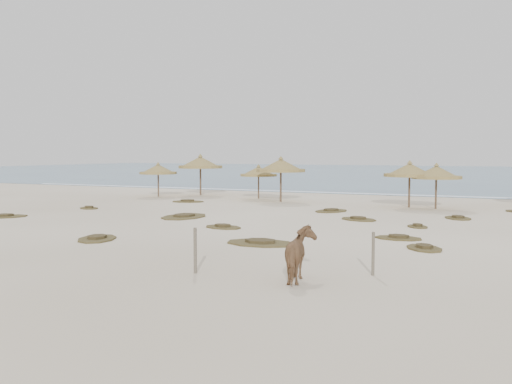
% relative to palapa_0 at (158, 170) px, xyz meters
% --- Properties ---
extents(ground, '(160.00, 160.00, 0.00)m').
position_rel_palapa_0_xyz_m(ground, '(14.13, -16.75, -2.01)').
color(ground, beige).
rests_on(ground, ground).
extents(ocean, '(200.00, 100.00, 0.01)m').
position_rel_palapa_0_xyz_m(ocean, '(14.13, 58.25, -2.00)').
color(ocean, navy).
rests_on(ocean, ground).
extents(foam_line, '(70.00, 0.60, 0.01)m').
position_rel_palapa_0_xyz_m(foam_line, '(14.13, 9.25, -2.00)').
color(foam_line, white).
rests_on(foam_line, ground).
extents(palapa_0, '(3.01, 3.01, 2.58)m').
position_rel_palapa_0_xyz_m(palapa_0, '(0.00, 0.00, 0.00)').
color(palapa_0, brown).
rests_on(palapa_0, ground).
extents(palapa_1, '(4.35, 4.35, 3.20)m').
position_rel_palapa_0_xyz_m(palapa_1, '(2.17, 2.50, 0.48)').
color(palapa_1, brown).
rests_on(palapa_1, ground).
extents(palapa_2, '(2.79, 2.79, 2.46)m').
position_rel_palapa_0_xyz_m(palapa_2, '(7.58, 1.44, -0.09)').
color(palapa_2, brown).
rests_on(palapa_2, ground).
extents(palapa_3, '(4.06, 4.06, 3.07)m').
position_rel_palapa_0_xyz_m(palapa_3, '(10.00, -0.24, 0.37)').
color(palapa_3, brown).
rests_on(palapa_3, ground).
extents(palapa_4, '(3.20, 3.20, 2.84)m').
position_rel_palapa_0_xyz_m(palapa_4, '(18.49, -0.65, 0.20)').
color(palapa_4, brown).
rests_on(palapa_4, ground).
extents(palapa_5, '(3.53, 3.53, 2.71)m').
position_rel_palapa_0_xyz_m(palapa_5, '(20.06, -0.87, 0.10)').
color(palapa_5, brown).
rests_on(palapa_5, ground).
extents(horse, '(1.18, 1.80, 1.40)m').
position_rel_palapa_0_xyz_m(horse, '(19.51, -21.85, -1.31)').
color(horse, olive).
rests_on(horse, ground).
extents(fence_post_near, '(0.12, 0.12, 1.25)m').
position_rel_palapa_0_xyz_m(fence_post_near, '(16.53, -22.10, -1.38)').
color(fence_post_near, '#665B4D').
rests_on(fence_post_near, ground).
extents(fence_post_far, '(0.11, 0.11, 1.18)m').
position_rel_palapa_0_xyz_m(fence_post_far, '(21.01, -20.32, -1.42)').
color(fence_post_far, '#665B4D').
rests_on(fence_post_far, ground).
extents(scrub_0, '(2.75, 2.79, 0.16)m').
position_rel_palapa_0_xyz_m(scrub_0, '(0.62, -14.64, -1.95)').
color(scrub_0, brown).
rests_on(scrub_0, ground).
extents(scrub_1, '(2.13, 3.17, 0.16)m').
position_rel_palapa_0_xyz_m(scrub_1, '(9.02, -10.75, -1.95)').
color(scrub_1, brown).
rests_on(scrub_1, ground).
extents(scrub_2, '(2.07, 1.62, 0.16)m').
position_rel_palapa_0_xyz_m(scrub_2, '(12.76, -13.52, -1.95)').
color(scrub_2, brown).
rests_on(scrub_2, ground).
extents(scrub_3, '(2.39, 2.12, 0.16)m').
position_rel_palapa_0_xyz_m(scrub_3, '(17.39, -8.14, -1.95)').
color(scrub_3, brown).
rests_on(scrub_3, ground).
extents(scrub_4, '(1.80, 1.17, 0.16)m').
position_rel_palapa_0_xyz_m(scrub_4, '(20.37, -13.50, -1.95)').
color(scrub_4, brown).
rests_on(scrub_4, ground).
extents(scrub_6, '(2.47, 1.95, 0.16)m').
position_rel_palapa_0_xyz_m(scrub_6, '(4.46, -3.07, -1.95)').
color(scrub_6, brown).
rests_on(scrub_6, ground).
extents(scrub_7, '(1.86, 2.15, 0.16)m').
position_rel_palapa_0_xyz_m(scrub_7, '(21.75, -5.56, -1.95)').
color(scrub_7, brown).
rests_on(scrub_7, ground).
extents(scrub_8, '(1.78, 1.59, 0.16)m').
position_rel_palapa_0_xyz_m(scrub_8, '(1.59, -9.37, -1.95)').
color(scrub_8, brown).
rests_on(scrub_8, ground).
extents(scrub_9, '(2.68, 1.79, 0.16)m').
position_rel_palapa_0_xyz_m(scrub_9, '(16.08, -16.81, -1.95)').
color(scrub_9, brown).
rests_on(scrub_9, ground).
extents(scrub_11, '(2.19, 2.54, 0.16)m').
position_rel_palapa_0_xyz_m(scrub_11, '(10.03, -18.51, -1.95)').
color(scrub_11, brown).
rests_on(scrub_11, ground).
extents(scrub_12, '(1.80, 2.02, 0.16)m').
position_rel_palapa_0_xyz_m(scrub_12, '(21.62, -15.47, -1.95)').
color(scrub_12, brown).
rests_on(scrub_12, ground).
extents(scrub_13, '(2.10, 2.60, 0.16)m').
position_rel_palapa_0_xyz_m(scrub_13, '(14.98, -4.90, -1.95)').
color(scrub_13, brown).
rests_on(scrub_13, ground).
extents(scrub_14, '(1.34, 1.49, 0.16)m').
position_rel_palapa_0_xyz_m(scrub_14, '(20.47, -9.74, -1.95)').
color(scrub_14, brown).
rests_on(scrub_14, ground).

